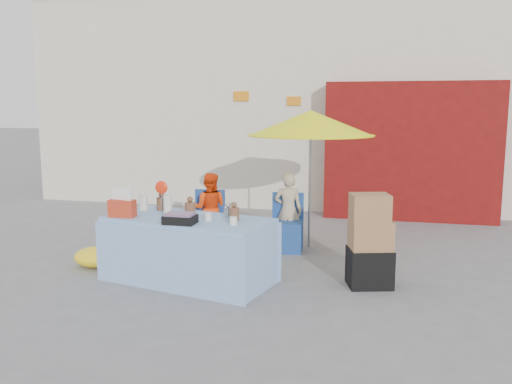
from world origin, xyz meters
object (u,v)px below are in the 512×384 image
(chair_left, at_px, (207,229))
(box_stack, at_px, (370,244))
(chair_right, at_px, (286,234))
(vendor_orange, at_px, (210,208))
(vendor_beige, at_px, (288,211))
(umbrella, at_px, (311,124))
(market_table, at_px, (188,249))

(chair_left, height_order, box_stack, box_stack)
(chair_left, bearing_deg, chair_right, -4.42)
(chair_left, distance_m, vendor_orange, 0.33)
(vendor_orange, height_order, vendor_beige, vendor_beige)
(vendor_orange, relative_size, umbrella, 0.54)
(market_table, bearing_deg, umbrella, 71.21)
(vendor_orange, bearing_deg, vendor_beige, 175.58)
(market_table, distance_m, vendor_beige, 2.06)
(umbrella, xyz_separation_m, box_stack, (0.96, -1.67, -1.37))
(umbrella, distance_m, box_stack, 2.36)
(box_stack, bearing_deg, chair_left, 151.18)
(chair_right, bearing_deg, chair_left, 175.58)
(market_table, distance_m, chair_right, 1.94)
(chair_right, distance_m, vendor_beige, 0.35)
(chair_right, bearing_deg, umbrella, 38.92)
(market_table, height_order, vendor_orange, market_table)
(vendor_beige, height_order, box_stack, vendor_beige)
(chair_left, relative_size, vendor_beige, 0.73)
(chair_left, height_order, chair_right, same)
(market_table, height_order, vendor_beige, market_table)
(market_table, relative_size, chair_right, 2.64)
(chair_left, distance_m, box_stack, 2.88)
(vendor_beige, bearing_deg, umbrella, -157.86)
(vendor_orange, bearing_deg, box_stack, 144.45)
(chair_right, height_order, umbrella, umbrella)
(chair_left, xyz_separation_m, vendor_orange, (0.00, 0.13, 0.31))
(chair_left, bearing_deg, vendor_orange, 85.06)
(chair_left, xyz_separation_m, box_stack, (2.51, -1.38, 0.27))
(chair_right, xyz_separation_m, vendor_beige, (0.00, 0.13, 0.33))
(market_table, distance_m, chair_left, 1.74)
(chair_right, bearing_deg, box_stack, -51.99)
(vendor_beige, bearing_deg, chair_left, 1.70)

